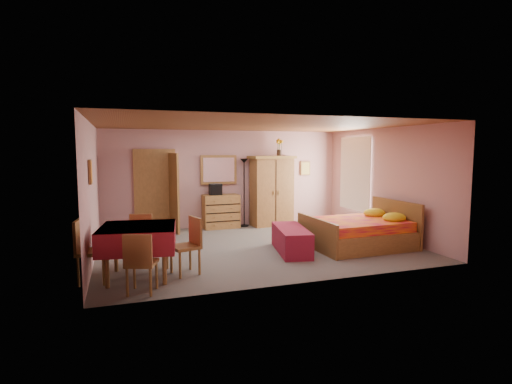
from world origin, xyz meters
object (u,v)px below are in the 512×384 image
object	(u,v)px
wall_mirror	(219,170)
bed	(358,224)
wardrobe	(272,191)
chair_north	(139,240)
dining_table	(139,252)
chair_south	(142,262)
chest_of_drawers	(221,211)
bench	(291,240)
stereo	(215,189)
floor_lamp	(244,193)
chair_west	(93,251)
chair_east	(185,246)
sunflower_vase	(279,147)

from	to	relation	value
wall_mirror	bed	distance (m)	4.05
wardrobe	chair_north	world-z (taller)	wardrobe
dining_table	chair_south	bearing A→B (deg)	-89.04
chair_south	wall_mirror	bearing A→B (deg)	82.98
bed	dining_table	xyz separation A→B (m)	(-4.55, -0.67, -0.05)
chair_south	chest_of_drawers	bearing A→B (deg)	81.90
wall_mirror	bench	distance (m)	3.47
stereo	dining_table	bearing A→B (deg)	-120.27
bed	dining_table	world-z (taller)	bed
chair_south	chair_north	size ratio (longest dim) A/B	1.00
wardrobe	chair_north	size ratio (longest dim) A/B	2.12
stereo	bench	xyz separation A→B (m)	(0.90, -2.92, -0.79)
floor_lamp	bench	distance (m)	3.03
bed	chair_south	bearing A→B (deg)	-164.05
floor_lamp	chair_west	world-z (taller)	floor_lamp
bed	chair_east	xyz separation A→B (m)	(-3.81, -0.72, -0.01)
dining_table	chair_east	size ratio (longest dim) A/B	1.23
chair_north	floor_lamp	bearing A→B (deg)	-119.88
stereo	bench	size ratio (longest dim) A/B	0.21
chest_of_drawers	dining_table	size ratio (longest dim) A/B	0.81
dining_table	chair_north	xyz separation A→B (m)	(0.04, 0.74, 0.02)
floor_lamp	dining_table	size ratio (longest dim) A/B	1.58
chair_north	dining_table	bearing A→B (deg)	101.41
wardrobe	dining_table	size ratio (longest dim) A/B	1.64
dining_table	chair_north	distance (m)	0.74
chair_north	chair_east	size ratio (longest dim) A/B	0.95
wardrobe	chair_west	distance (m)	5.67
chair_south	chair_west	distance (m)	1.01
chair_west	chair_east	world-z (taller)	chair_west
chest_of_drawers	dining_table	distance (m)	4.29
bed	bench	world-z (taller)	bed
stereo	bed	bearing A→B (deg)	-50.73
sunflower_vase	wardrobe	bearing A→B (deg)	-179.55
chair_south	chair_east	distance (m)	1.00
floor_lamp	bed	bearing A→B (deg)	-61.68
wardrobe	chair_east	distance (m)	4.68
chest_of_drawers	sunflower_vase	size ratio (longest dim) A/B	2.05
chest_of_drawers	chair_east	distance (m)	3.99
chest_of_drawers	chair_west	xyz separation A→B (m)	(-2.96, -3.64, 0.05)
dining_table	chair_east	distance (m)	0.75
bed	chair_west	bearing A→B (deg)	-173.86
wardrobe	bed	bearing A→B (deg)	-78.27
stereo	wall_mirror	bearing A→B (deg)	55.33
floor_lamp	chair_north	bearing A→B (deg)	-134.50
chair_north	wall_mirror	bearing A→B (deg)	-111.02
chest_of_drawers	dining_table	bearing A→B (deg)	-123.12
chest_of_drawers	wardrobe	distance (m)	1.51
stereo	floor_lamp	world-z (taller)	floor_lamp
chair_south	chair_west	xyz separation A→B (m)	(-0.70, 0.72, 0.05)
dining_table	chair_west	xyz separation A→B (m)	(-0.69, -0.01, 0.07)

